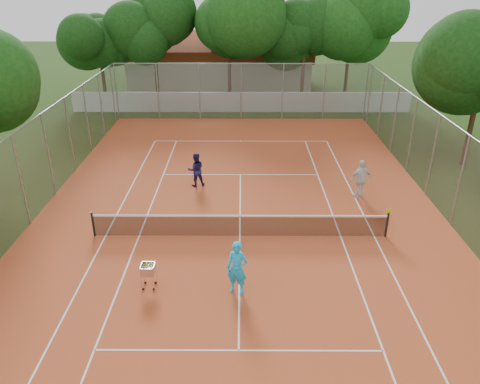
{
  "coord_description": "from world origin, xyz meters",
  "views": [
    {
      "loc": [
        0.09,
        -16.51,
        9.75
      ],
      "look_at": [
        0.0,
        1.5,
        1.3
      ],
      "focal_mm": 35.0,
      "sensor_mm": 36.0,
      "label": 1
    }
  ],
  "objects_px": {
    "player_near": "(237,268)",
    "ball_hopper": "(148,275)",
    "clubhouse": "(220,61)",
    "player_far_right": "(361,179)",
    "tennis_net": "(240,225)",
    "player_far_left": "(196,170)"
  },
  "relations": [
    {
      "from": "player_near",
      "to": "ball_hopper",
      "type": "distance_m",
      "value": 3.04
    },
    {
      "from": "player_near",
      "to": "ball_hopper",
      "type": "height_order",
      "value": "player_near"
    },
    {
      "from": "player_near",
      "to": "player_far_left",
      "type": "distance_m",
      "value": 8.95
    },
    {
      "from": "clubhouse",
      "to": "player_far_right",
      "type": "bearing_deg",
      "value": -73.13
    },
    {
      "from": "player_far_right",
      "to": "player_near",
      "type": "bearing_deg",
      "value": 36.75
    },
    {
      "from": "tennis_net",
      "to": "clubhouse",
      "type": "relative_size",
      "value": 0.72
    },
    {
      "from": "ball_hopper",
      "to": "player_far_left",
      "type": "bearing_deg",
      "value": 83.66
    },
    {
      "from": "player_near",
      "to": "player_far_left",
      "type": "height_order",
      "value": "player_near"
    },
    {
      "from": "player_far_right",
      "to": "player_far_left",
      "type": "bearing_deg",
      "value": -24.81
    },
    {
      "from": "player_far_right",
      "to": "ball_hopper",
      "type": "relative_size",
      "value": 1.92
    },
    {
      "from": "ball_hopper",
      "to": "player_near",
      "type": "bearing_deg",
      "value": -5.24
    },
    {
      "from": "player_far_left",
      "to": "clubhouse",
      "type": "bearing_deg",
      "value": -105.84
    },
    {
      "from": "clubhouse",
      "to": "ball_hopper",
      "type": "relative_size",
      "value": 16.65
    },
    {
      "from": "clubhouse",
      "to": "player_near",
      "type": "distance_m",
      "value": 32.78
    },
    {
      "from": "tennis_net",
      "to": "ball_hopper",
      "type": "distance_m",
      "value": 4.62
    },
    {
      "from": "ball_hopper",
      "to": "tennis_net",
      "type": "bearing_deg",
      "value": 47.8
    },
    {
      "from": "tennis_net",
      "to": "player_near",
      "type": "height_order",
      "value": "player_near"
    },
    {
      "from": "player_near",
      "to": "ball_hopper",
      "type": "relative_size",
      "value": 1.94
    },
    {
      "from": "player_far_left",
      "to": "player_far_right",
      "type": "height_order",
      "value": "player_far_right"
    },
    {
      "from": "player_far_right",
      "to": "ball_hopper",
      "type": "xyz_separation_m",
      "value": [
        -8.75,
        -7.12,
        -0.45
      ]
    },
    {
      "from": "tennis_net",
      "to": "clubhouse",
      "type": "bearing_deg",
      "value": 93.95
    },
    {
      "from": "player_near",
      "to": "player_far_left",
      "type": "xyz_separation_m",
      "value": [
        -2.14,
        8.69,
        -0.1
      ]
    }
  ]
}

